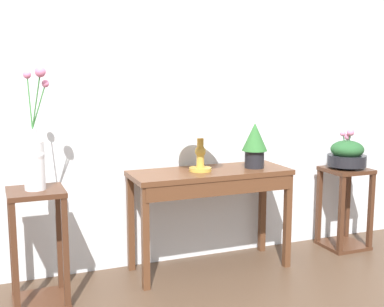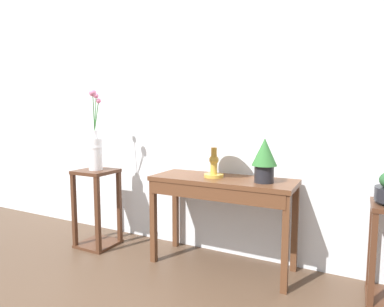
{
  "view_description": "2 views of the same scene",
  "coord_description": "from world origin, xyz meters",
  "px_view_note": "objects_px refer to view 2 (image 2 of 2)",
  "views": [
    {
      "loc": [
        -1.31,
        -1.96,
        1.41
      ],
      "look_at": [
        0.01,
        1.33,
        0.83
      ],
      "focal_mm": 47.77,
      "sensor_mm": 36.0,
      "label": 1
    },
    {
      "loc": [
        1.04,
        -1.07,
        1.19
      ],
      "look_at": [
        -0.13,
        1.21,
        0.91
      ],
      "focal_mm": 30.14,
      "sensor_mm": 36.0,
      "label": 2
    }
  ],
  "objects_px": {
    "potted_plant_on_console": "(264,158)",
    "flower_vase_tall_left": "(95,148)",
    "table_lamp": "(214,136)",
    "console_table": "(221,192)",
    "pedestal_stand_left": "(97,208)"
  },
  "relations": [
    {
      "from": "potted_plant_on_console",
      "to": "flower_vase_tall_left",
      "type": "bearing_deg",
      "value": -176.01
    },
    {
      "from": "console_table",
      "to": "pedestal_stand_left",
      "type": "distance_m",
      "value": 1.22
    },
    {
      "from": "table_lamp",
      "to": "flower_vase_tall_left",
      "type": "distance_m",
      "value": 1.13
    },
    {
      "from": "console_table",
      "to": "flower_vase_tall_left",
      "type": "xyz_separation_m",
      "value": [
        -1.18,
        -0.11,
        0.3
      ]
    },
    {
      "from": "potted_plant_on_console",
      "to": "flower_vase_tall_left",
      "type": "xyz_separation_m",
      "value": [
        -1.52,
        -0.11,
        0.02
      ]
    },
    {
      "from": "pedestal_stand_left",
      "to": "flower_vase_tall_left",
      "type": "relative_size",
      "value": 1.0
    },
    {
      "from": "console_table",
      "to": "pedestal_stand_left",
      "type": "bearing_deg",
      "value": -174.75
    },
    {
      "from": "pedestal_stand_left",
      "to": "flower_vase_tall_left",
      "type": "bearing_deg",
      "value": -33.72
    },
    {
      "from": "table_lamp",
      "to": "flower_vase_tall_left",
      "type": "bearing_deg",
      "value": -173.07
    },
    {
      "from": "table_lamp",
      "to": "flower_vase_tall_left",
      "type": "height_order",
      "value": "flower_vase_tall_left"
    },
    {
      "from": "pedestal_stand_left",
      "to": "flower_vase_tall_left",
      "type": "height_order",
      "value": "flower_vase_tall_left"
    },
    {
      "from": "console_table",
      "to": "flower_vase_tall_left",
      "type": "relative_size",
      "value": 1.57
    },
    {
      "from": "potted_plant_on_console",
      "to": "flower_vase_tall_left",
      "type": "relative_size",
      "value": 0.45
    },
    {
      "from": "table_lamp",
      "to": "potted_plant_on_console",
      "type": "xyz_separation_m",
      "value": [
        0.41,
        -0.03,
        -0.15
      ]
    },
    {
      "from": "potted_plant_on_console",
      "to": "pedestal_stand_left",
      "type": "relative_size",
      "value": 0.45
    }
  ]
}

